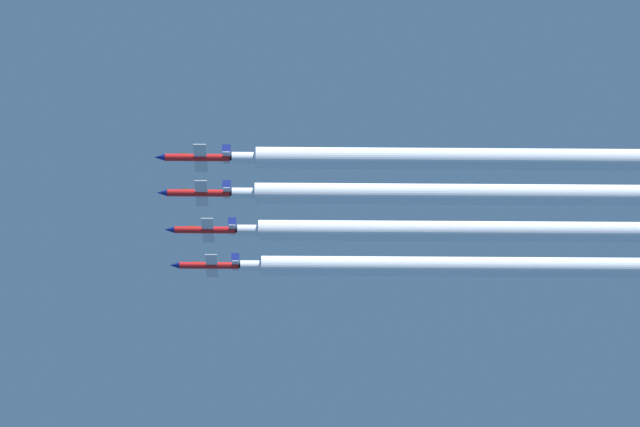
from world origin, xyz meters
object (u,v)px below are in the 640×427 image
Objects in this scene: jet_far_left at (195,157)px; jet_center at (203,230)px; jet_inner_left at (196,193)px; jet_inner_right at (207,265)px.

jet_far_left is 21.16m from jet_center.
jet_inner_left reaches higher than jet_center.
jet_center reaches higher than jet_inner_right.
jet_inner_right is at bearing -1.97° from jet_inner_left.
jet_center is at bearing -0.65° from jet_far_left.
jet_center is at bearing 178.88° from jet_inner_right.
jet_inner_left is at bearing 178.03° from jet_inner_right.
jet_far_left is at bearing -178.54° from jet_inner_left.
jet_center is 1.00× the size of jet_inner_right.
jet_inner_left is (10.85, 0.28, 0.56)m from jet_far_left.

